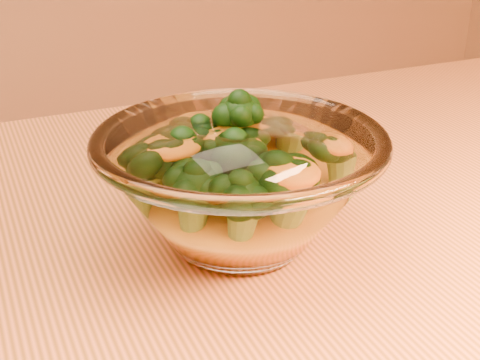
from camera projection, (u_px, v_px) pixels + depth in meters
name	position (u px, v px, depth m)	size (l,w,h in m)	color
glass_bowl	(240.00, 186.00, 0.48)	(0.21, 0.21, 0.09)	white
cheese_sauce	(240.00, 210.00, 0.49)	(0.12, 0.12, 0.03)	#FF9F15
broccoli_heap	(229.00, 165.00, 0.48)	(0.15, 0.13, 0.08)	black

